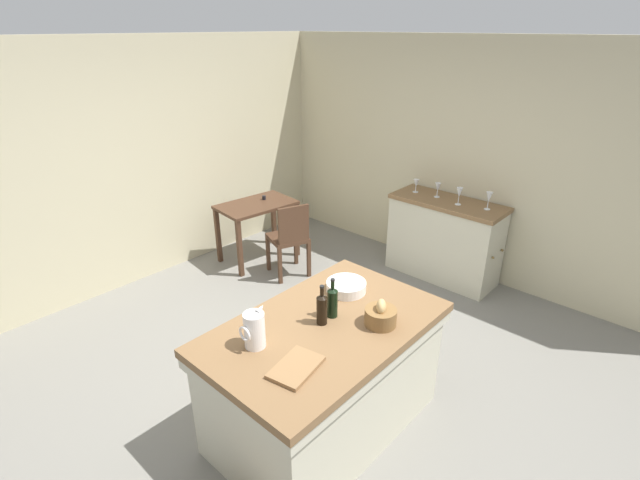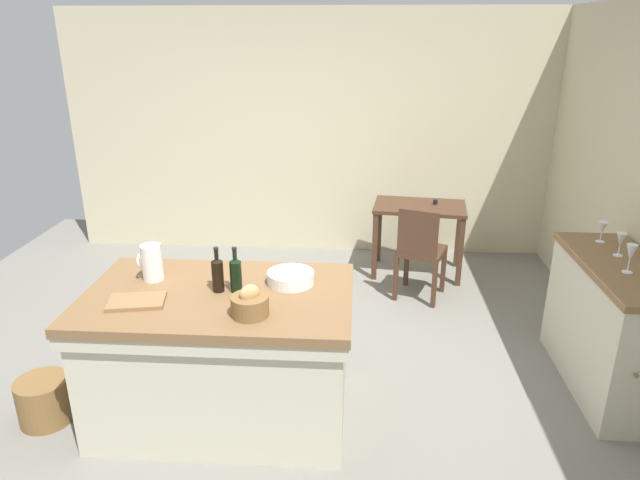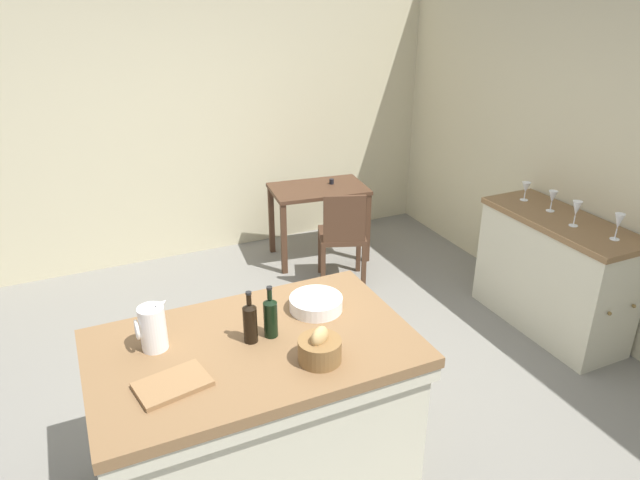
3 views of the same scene
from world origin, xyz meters
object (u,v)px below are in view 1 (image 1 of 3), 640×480
at_px(wine_glass_left, 459,193).
at_px(wine_glass_right, 416,183).
at_px(writing_desk, 257,213).
at_px(cutting_board, 296,367).
at_px(pitcher, 254,330).
at_px(wash_bowl, 346,287).
at_px(island_table, 325,373).
at_px(wine_glass_far_left, 489,198).
at_px(wine_bottle_amber, 322,308).
at_px(wine_glass_middle, 438,187).
at_px(bread_basket, 381,316).
at_px(wooden_chair, 290,237).
at_px(wine_bottle_dark, 332,301).
at_px(side_cabinet, 444,239).

distance_m(wine_glass_left, wine_glass_right, 0.56).
xyz_separation_m(writing_desk, cutting_board, (-1.90, -2.58, 0.28)).
height_order(pitcher, wash_bowl, pitcher).
bearing_deg(pitcher, island_table, -20.08).
relative_size(wash_bowl, wine_glass_far_left, 1.56).
relative_size(wine_bottle_amber, wine_glass_middle, 1.75).
xyz_separation_m(bread_basket, cutting_board, (-0.69, 0.10, -0.06)).
distance_m(wine_glass_far_left, wine_glass_middle, 0.58).
xyz_separation_m(island_table, wooden_chair, (1.41, 1.79, 0.01)).
bearing_deg(wine_glass_right, wine_bottle_dark, -160.26).
xyz_separation_m(writing_desk, wooden_chair, (-0.05, -0.61, -0.12)).
height_order(wine_glass_middle, wine_glass_right, wine_glass_middle).
bearing_deg(island_table, pitcher, 159.92).
height_order(pitcher, wine_bottle_amber, wine_bottle_amber).
height_order(cutting_board, wine_bottle_amber, wine_bottle_amber).
distance_m(cutting_board, wine_bottle_amber, 0.49).
xyz_separation_m(island_table, cutting_board, (-0.44, -0.17, 0.42)).
xyz_separation_m(bread_basket, wine_glass_far_left, (2.38, 0.34, 0.11)).
height_order(writing_desk, bread_basket, bread_basket).
xyz_separation_m(wooden_chair, wine_glass_right, (1.19, -0.87, 0.54)).
distance_m(wine_bottle_dark, wine_glass_middle, 2.58).
height_order(wine_bottle_dark, wine_glass_left, wine_bottle_dark).
distance_m(side_cabinet, writing_desk, 2.22).
bearing_deg(wine_bottle_amber, wine_glass_far_left, 1.07).
bearing_deg(side_cabinet, wooden_chair, 132.24).
bearing_deg(wine_bottle_dark, wine_glass_middle, 14.04).
bearing_deg(wine_glass_left, wine_glass_right, 85.06).
height_order(wooden_chair, wine_glass_right, wine_glass_right).
bearing_deg(bread_basket, side_cabinet, 18.08).
bearing_deg(wine_glass_right, wine_bottle_amber, -160.95).
height_order(wooden_chair, wash_bowl, wash_bowl).
bearing_deg(side_cabinet, cutting_board, -167.57).
bearing_deg(writing_desk, wooden_chair, -94.23).
height_order(island_table, wine_bottle_amber, wine_bottle_amber).
xyz_separation_m(wash_bowl, wine_glass_middle, (2.19, 0.49, 0.12)).
height_order(bread_basket, wine_glass_left, wine_glass_left).
xyz_separation_m(island_table, bread_basket, (0.25, -0.27, 0.47)).
distance_m(wooden_chair, wine_glass_far_left, 2.18).
distance_m(wine_bottle_amber, wine_glass_left, 2.58).
height_order(bread_basket, wine_glass_far_left, wine_glass_far_left).
relative_size(writing_desk, wine_glass_left, 5.08).
distance_m(island_table, wine_glass_far_left, 2.69).
height_order(island_table, wine_bottle_dark, wine_bottle_dark).
height_order(wooden_chair, wine_glass_middle, wine_glass_middle).
bearing_deg(writing_desk, wine_glass_left, -61.79).
relative_size(cutting_board, wine_glass_middle, 1.97).
bearing_deg(wine_glass_far_left, bread_basket, -171.80).
xyz_separation_m(wooden_chair, bread_basket, (-1.17, -2.06, 0.46)).
height_order(side_cabinet, wine_bottle_amber, wine_bottle_amber).
distance_m(island_table, writing_desk, 2.82).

